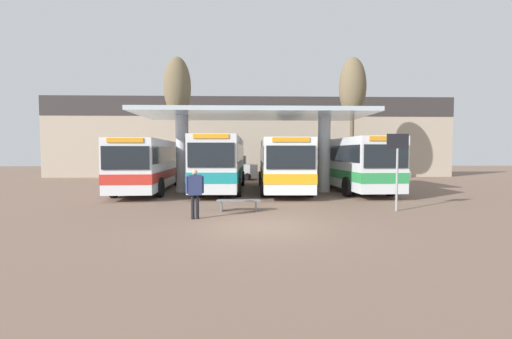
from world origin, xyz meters
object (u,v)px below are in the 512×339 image
(transit_bus_right_bay, at_px, (282,162))
(poplar_tree_behind_left, at_px, (353,89))
(waiting_bench_near_pillar, at_px, (239,203))
(pedestrian_waiting, at_px, (195,189))
(poplar_tree_behind_right, at_px, (177,90))
(parked_car_street, at_px, (232,168))
(transit_bus_center_bay, at_px, (222,161))
(info_sign_platform, at_px, (397,156))
(transit_bus_left_bay, at_px, (150,163))
(transit_bus_far_right_bay, at_px, (349,162))

(transit_bus_right_bay, bearing_deg, poplar_tree_behind_left, -134.67)
(waiting_bench_near_pillar, bearing_deg, pedestrian_waiting, -133.59)
(poplar_tree_behind_right, distance_m, parked_car_street, 8.42)
(transit_bus_center_bay, relative_size, parked_car_street, 2.29)
(waiting_bench_near_pillar, height_order, poplar_tree_behind_right, poplar_tree_behind_right)
(transit_bus_right_bay, relative_size, pedestrian_waiting, 5.94)
(poplar_tree_behind_left, bearing_deg, waiting_bench_near_pillar, -123.27)
(info_sign_platform, height_order, poplar_tree_behind_right, poplar_tree_behind_right)
(transit_bus_left_bay, relative_size, transit_bus_far_right_bay, 1.01)
(pedestrian_waiting, xyz_separation_m, poplar_tree_behind_right, (-3.32, 14.08, 6.11))
(info_sign_platform, relative_size, poplar_tree_behind_left, 0.31)
(poplar_tree_behind_left, relative_size, poplar_tree_behind_right, 1.05)
(poplar_tree_behind_right, relative_size, parked_car_street, 2.03)
(transit_bus_center_bay, bearing_deg, info_sign_platform, 134.77)
(poplar_tree_behind_right, bearing_deg, transit_bus_far_right_bay, -21.85)
(transit_bus_left_bay, xyz_separation_m, poplar_tree_behind_left, (14.71, 6.10, 5.85))
(transit_bus_right_bay, xyz_separation_m, pedestrian_waiting, (-4.17, -9.26, -0.68))
(transit_bus_far_right_bay, xyz_separation_m, waiting_bench_near_pillar, (-6.94, -7.71, -1.48))
(info_sign_platform, bearing_deg, pedestrian_waiting, -169.99)
(info_sign_platform, xyz_separation_m, pedestrian_waiting, (-8.08, -1.42, -1.16))
(transit_bus_right_bay, bearing_deg, transit_bus_center_bay, -4.63)
(transit_bus_center_bay, xyz_separation_m, parked_car_street, (0.31, 8.51, -0.85))
(transit_bus_center_bay, height_order, transit_bus_far_right_bay, transit_bus_center_bay)
(pedestrian_waiting, bearing_deg, transit_bus_left_bay, 96.49)
(transit_bus_center_bay, bearing_deg, transit_bus_far_right_bay, 179.14)
(transit_bus_far_right_bay, bearing_deg, transit_bus_left_bay, -2.42)
(waiting_bench_near_pillar, xyz_separation_m, parked_car_street, (-0.93, 16.56, 0.67))
(transit_bus_right_bay, bearing_deg, parked_car_street, -66.70)
(info_sign_platform, distance_m, poplar_tree_behind_right, 17.74)
(transit_bus_left_bay, bearing_deg, waiting_bench_near_pillar, 123.83)
(transit_bus_right_bay, height_order, poplar_tree_behind_left, poplar_tree_behind_left)
(info_sign_platform, distance_m, parked_car_street, 18.39)
(transit_bus_far_right_bay, height_order, poplar_tree_behind_left, poplar_tree_behind_left)
(transit_bus_right_bay, height_order, waiting_bench_near_pillar, transit_bus_right_bay)
(transit_bus_right_bay, bearing_deg, pedestrian_waiting, 67.36)
(transit_bus_left_bay, height_order, transit_bus_far_right_bay, transit_bus_far_right_bay)
(transit_bus_center_bay, bearing_deg, transit_bus_right_bay, 175.27)
(info_sign_platform, bearing_deg, transit_bus_far_right_bay, 86.97)
(transit_bus_far_right_bay, xyz_separation_m, info_sign_platform, (-0.42, -7.92, 0.44))
(poplar_tree_behind_right, bearing_deg, transit_bus_right_bay, -32.75)
(transit_bus_left_bay, relative_size, poplar_tree_behind_right, 1.10)
(poplar_tree_behind_right, bearing_deg, waiting_bench_near_pillar, -68.62)
(transit_bus_center_bay, relative_size, info_sign_platform, 3.43)
(transit_bus_left_bay, height_order, transit_bus_right_bay, transit_bus_right_bay)
(transit_bus_right_bay, xyz_separation_m, poplar_tree_behind_left, (6.40, 6.12, 5.83))
(poplar_tree_behind_left, height_order, parked_car_street, poplar_tree_behind_left)
(transit_bus_left_bay, bearing_deg, poplar_tree_behind_left, -160.25)
(transit_bus_left_bay, relative_size, info_sign_platform, 3.34)
(transit_bus_left_bay, bearing_deg, transit_bus_far_right_bay, 177.50)
(transit_bus_left_bay, relative_size, transit_bus_right_bay, 0.99)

